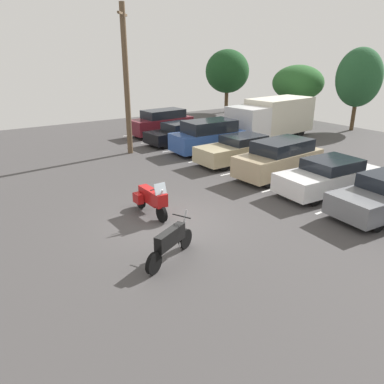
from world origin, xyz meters
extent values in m
cube|color=#423F3F|center=(0.00, 0.00, -0.05)|extent=(44.00, 44.00, 0.10)
cylinder|color=black|center=(-0.21, -0.19, 0.31)|extent=(0.62, 0.13, 0.62)
cylinder|color=black|center=(-1.79, -0.22, 0.31)|extent=(0.62, 0.13, 0.62)
cube|color=#A51414|center=(-1.00, -0.20, 0.75)|extent=(1.19, 0.37, 0.53)
cylinder|color=#B2B2B7|center=(-0.33, -0.19, 0.71)|extent=(0.50, 0.08, 1.09)
cylinder|color=black|center=(-0.41, -0.19, 1.20)|extent=(0.05, 0.62, 0.04)
cube|color=#A51414|center=(-0.31, -0.19, 0.81)|extent=(0.45, 0.43, 0.48)
cube|color=#B2C1CC|center=(-0.26, -0.19, 1.24)|extent=(0.17, 0.44, 0.39)
cube|color=#A51414|center=(-1.36, 0.10, 0.61)|extent=(0.44, 0.25, 0.36)
cube|color=#A51414|center=(-1.35, -0.52, 0.61)|extent=(0.44, 0.25, 0.36)
cylinder|color=black|center=(1.85, -0.55, 0.31)|extent=(0.38, 0.61, 0.62)
cylinder|color=black|center=(2.57, -2.04, 0.31)|extent=(0.38, 0.61, 0.62)
cube|color=black|center=(2.21, -1.30, 0.73)|extent=(0.77, 1.23, 0.47)
cylinder|color=#B2B2B7|center=(1.90, -0.66, 0.71)|extent=(0.28, 0.48, 1.09)
cylinder|color=black|center=(1.94, -0.73, 1.14)|extent=(0.57, 0.30, 0.04)
cube|color=silver|center=(-14.62, 7.22, 0.00)|extent=(0.12, 4.64, 0.01)
cube|color=silver|center=(-11.77, 7.22, 0.00)|extent=(0.12, 4.64, 0.01)
cube|color=silver|center=(-8.93, 7.22, 0.00)|extent=(0.12, 4.64, 0.01)
cube|color=silver|center=(-6.08, 7.22, 0.00)|extent=(0.12, 4.64, 0.01)
cube|color=silver|center=(-3.23, 7.22, 0.00)|extent=(0.12, 4.64, 0.01)
cube|color=silver|center=(-0.38, 7.22, 0.00)|extent=(0.12, 4.64, 0.01)
cube|color=silver|center=(2.46, 7.22, 0.00)|extent=(0.12, 4.64, 0.01)
cube|color=maroon|center=(-13.40, 7.41, 0.73)|extent=(2.09, 4.76, 1.01)
cube|color=black|center=(-13.42, 7.63, 1.53)|extent=(1.84, 3.08, 0.59)
cylinder|color=black|center=(-12.54, 5.88, 0.35)|extent=(0.26, 0.70, 0.69)
cylinder|color=black|center=(-14.06, 5.78, 0.35)|extent=(0.26, 0.70, 0.69)
cylinder|color=black|center=(-12.74, 9.04, 0.35)|extent=(0.26, 0.70, 0.69)
cylinder|color=black|center=(-14.27, 8.94, 0.35)|extent=(0.26, 0.70, 0.69)
cube|color=black|center=(-10.37, 6.90, 0.56)|extent=(2.13, 4.39, 0.71)
cube|color=black|center=(-10.38, 7.06, 1.15)|extent=(1.81, 1.99, 0.46)
cylinder|color=black|center=(-9.48, 5.51, 0.32)|extent=(0.27, 0.65, 0.64)
cylinder|color=black|center=(-11.04, 5.40, 0.32)|extent=(0.27, 0.65, 0.64)
cylinder|color=black|center=(-9.69, 8.41, 0.32)|extent=(0.27, 0.65, 0.64)
cylinder|color=black|center=(-11.25, 8.29, 0.32)|extent=(0.27, 0.65, 0.64)
cube|color=#2D519E|center=(-7.42, 7.19, 0.72)|extent=(2.12, 4.50, 1.01)
cube|color=black|center=(-7.41, 7.31, 1.57)|extent=(1.91, 3.13, 0.68)
cylinder|color=black|center=(-6.65, 5.66, 0.33)|extent=(0.25, 0.66, 0.65)
cylinder|color=black|center=(-8.32, 5.73, 0.33)|extent=(0.25, 0.66, 0.65)
cylinder|color=black|center=(-6.52, 8.66, 0.33)|extent=(0.25, 0.66, 0.65)
cylinder|color=black|center=(-8.19, 8.73, 0.33)|extent=(0.25, 0.66, 0.65)
cube|color=#C1B289|center=(-4.59, 7.14, 0.63)|extent=(1.91, 4.82, 0.82)
cube|color=black|center=(-4.60, 7.55, 1.25)|extent=(1.73, 2.20, 0.42)
cylinder|color=black|center=(-3.78, 5.52, 0.34)|extent=(0.23, 0.68, 0.68)
cylinder|color=black|center=(-5.36, 5.50, 0.34)|extent=(0.23, 0.68, 0.68)
cylinder|color=black|center=(-3.83, 8.78, 0.34)|extent=(0.23, 0.68, 0.68)
cylinder|color=black|center=(-5.41, 8.75, 0.34)|extent=(0.23, 0.68, 0.68)
cube|color=tan|center=(-1.57, 7.09, 0.72)|extent=(2.15, 4.74, 0.97)
cube|color=black|center=(-1.58, 7.33, 1.49)|extent=(1.88, 2.95, 0.58)
cylinder|color=black|center=(-0.67, 5.58, 0.36)|extent=(0.27, 0.73, 0.72)
cylinder|color=black|center=(-2.25, 5.47, 0.36)|extent=(0.27, 0.73, 0.72)
cylinder|color=black|center=(-0.89, 8.72, 0.36)|extent=(0.27, 0.73, 0.72)
cylinder|color=black|center=(-2.46, 8.61, 0.36)|extent=(0.27, 0.73, 0.72)
cube|color=white|center=(1.17, 7.19, 0.61)|extent=(2.19, 4.82, 0.78)
cube|color=black|center=(1.18, 7.41, 1.23)|extent=(1.86, 2.29, 0.46)
cylinder|color=black|center=(1.85, 5.54, 0.33)|extent=(0.27, 0.67, 0.66)
cylinder|color=black|center=(0.26, 5.66, 0.33)|extent=(0.27, 0.67, 0.66)
cylinder|color=black|center=(2.08, 8.73, 0.33)|extent=(0.27, 0.67, 0.66)
cylinder|color=black|center=(0.48, 8.84, 0.33)|extent=(0.27, 0.67, 0.66)
cylinder|color=black|center=(4.53, 5.41, 0.34)|extent=(0.27, 0.69, 0.67)
cylinder|color=black|center=(2.95, 5.54, 0.34)|extent=(0.27, 0.69, 0.67)
cube|color=silver|center=(-7.88, 10.80, 1.37)|extent=(2.66, 2.12, 2.01)
cube|color=beige|center=(-8.20, 14.15, 1.54)|extent=(2.94, 5.07, 2.36)
cylinder|color=black|center=(-6.83, 10.97, 0.45)|extent=(0.39, 0.92, 0.90)
cylinder|color=black|center=(-8.94, 10.76, 0.45)|extent=(0.39, 0.92, 0.90)
cylinder|color=black|center=(-7.25, 15.33, 0.45)|extent=(0.39, 0.92, 0.90)
cylinder|color=black|center=(-9.37, 15.12, 0.45)|extent=(0.39, 0.92, 0.90)
cylinder|color=brown|center=(-9.84, 3.20, 4.12)|extent=(0.31, 0.31, 8.24)
cube|color=brown|center=(-9.84, 3.20, 7.64)|extent=(1.49, 1.21, 0.12)
cylinder|color=#4C3823|center=(-11.25, 19.39, 0.96)|extent=(0.36, 0.36, 1.92)
ellipsoid|color=#285B28|center=(-11.25, 19.39, 3.36)|extent=(4.22, 4.22, 2.88)
cylinder|color=#4C3823|center=(-19.61, 18.63, 0.96)|extent=(0.37, 0.37, 1.92)
ellipsoid|color=#19421E|center=(-19.61, 18.63, 4.00)|extent=(4.30, 4.30, 4.15)
cylinder|color=#4C3823|center=(-6.59, 20.66, 0.90)|extent=(0.30, 0.30, 1.80)
ellipsoid|color=#23512D|center=(-6.59, 20.66, 3.96)|extent=(3.34, 3.34, 4.32)
camera|label=1|loc=(10.40, -6.15, 5.64)|focal=34.91mm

